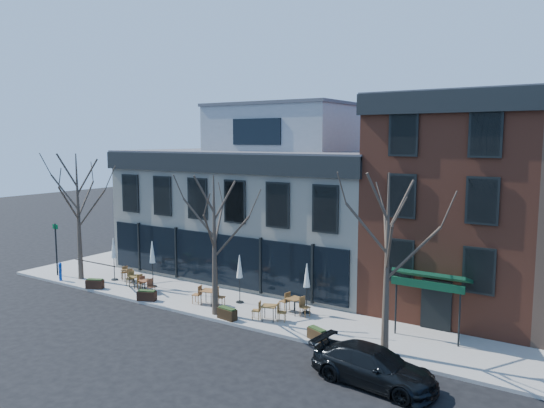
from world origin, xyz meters
The scene contains 25 objects.
ground centered at (0.00, 0.00, 0.00)m, with size 120.00×120.00×0.00m, color black.
sidewalk_front centered at (3.25, -2.15, 0.07)m, with size 33.50×4.70×0.15m, color gray.
sidewalk_side centered at (-11.25, 6.00, 0.07)m, with size 4.50×12.00×0.15m, color gray.
corner_building centered at (0.07, 5.07, 4.72)m, with size 18.39×10.39×11.10m.
red_brick_building centered at (13.00, 4.98, 5.64)m, with size 8.20×11.78×11.18m.
tree_corner centered at (-8.49, -3.20, 4.25)m, with size 3.93×3.98×7.92m.
tree_mid centered at (3.01, -3.90, 3.79)m, with size 3.50×3.55×7.04m.
tree_right centered at (12.01, -3.90, 4.02)m, with size 3.72×3.77×7.48m.
sign_pole centered at (-10.50, -3.50, 2.07)m, with size 0.50×0.10×3.40m.
parked_sedan centered at (12.61, -6.56, 0.69)m, with size 1.94×4.76×1.38m, color black.
call_box centered at (-9.19, -4.20, 0.77)m, with size 0.25×0.23×1.18m.
cafe_set_0 centered at (-5.60, -1.97, 0.58)m, with size 1.63×0.97×0.84m.
cafe_set_1 centered at (-4.04, -2.73, 0.60)m, with size 1.70×0.77×0.87m.
cafe_set_2 centered at (-2.88, -3.01, 0.58)m, with size 1.63×0.77×0.84m.
cafe_set_3 centered at (1.74, -2.92, 0.66)m, with size 1.92×0.91×0.98m.
cafe_set_4 centered at (5.81, -3.22, 0.62)m, with size 1.76×0.99×0.91m.
cafe_set_5 centered at (6.34, -1.65, 0.65)m, with size 1.91×0.89×0.98m.
umbrella_0 centered at (-6.44, -2.27, 2.04)m, with size 0.43×0.43×2.68m.
umbrella_1 centered at (-3.28, -2.06, 2.12)m, with size 0.45×0.45×2.79m.
umbrella_3 centered at (2.93, -1.72, 2.01)m, with size 0.42×0.42×2.63m.
umbrella_4 centered at (6.80, -1.24, 1.96)m, with size 0.41×0.41×2.57m.
planter_0 centered at (-5.91, -4.20, 0.43)m, with size 1.10×0.80×0.57m.
planter_1 centered at (-1.57, -4.20, 0.44)m, with size 1.11×0.78×0.58m.
planter_2 centered at (3.99, -4.20, 0.44)m, with size 1.09×0.56×0.58m.
planter_3 centered at (9.00, -4.20, 0.42)m, with size 1.05×0.73×0.55m.
Camera 1 is at (19.56, -24.10, 8.95)m, focal length 35.00 mm.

